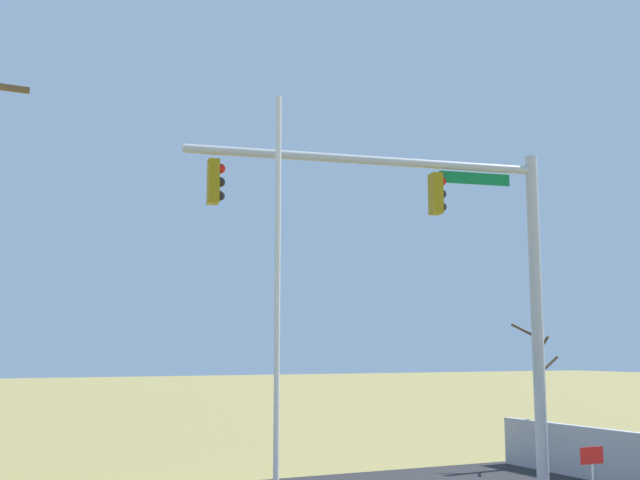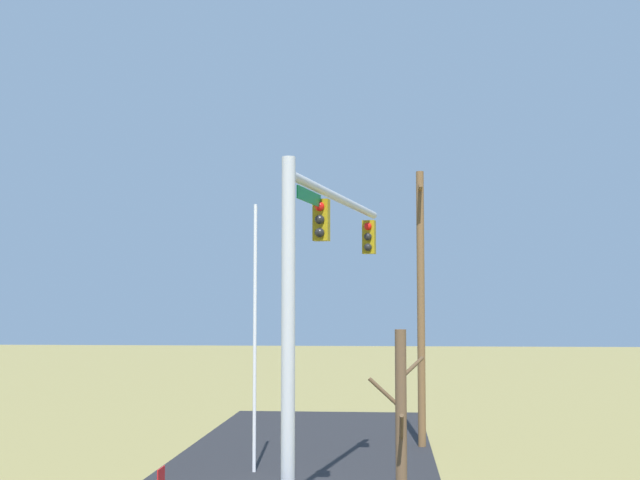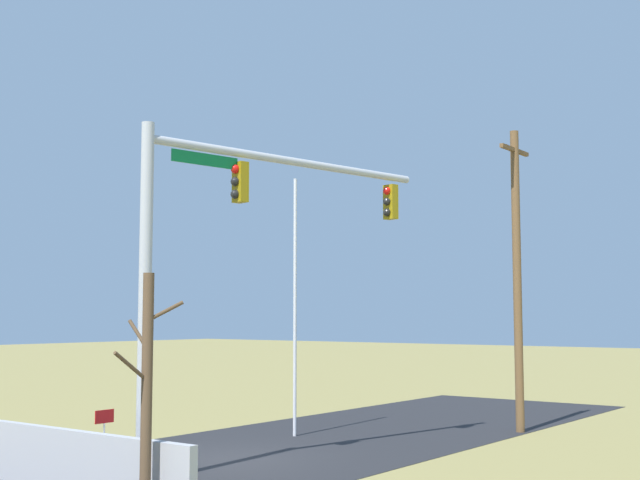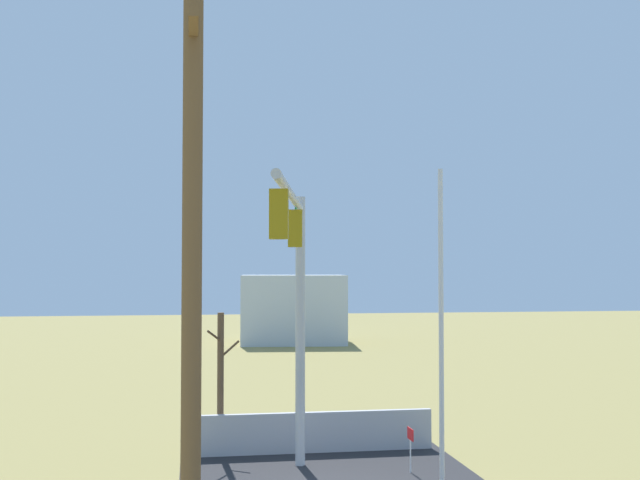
{
  "view_description": "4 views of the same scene",
  "coord_description": "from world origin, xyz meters",
  "px_view_note": "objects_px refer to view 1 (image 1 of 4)",
  "views": [
    {
      "loc": [
        -9.3,
        -13.83,
        3.04
      ],
      "look_at": [
        -1.65,
        2.05,
        5.53
      ],
      "focal_mm": 44.01,
      "sensor_mm": 36.0,
      "label": 1
    },
    {
      "loc": [
        20.55,
        2.6,
        4.7
      ],
      "look_at": [
        -1.55,
        0.87,
        6.37
      ],
      "focal_mm": 48.59,
      "sensor_mm": 36.0,
      "label": 2
    },
    {
      "loc": [
        15.46,
        14.48,
        3.49
      ],
      "look_at": [
        -1.74,
        1.48,
        5.45
      ],
      "focal_mm": 47.36,
      "sensor_mm": 36.0,
      "label": 3
    },
    {
      "loc": [
        -19.07,
        3.72,
        5.58
      ],
      "look_at": [
        -0.92,
        0.74,
        6.28
      ],
      "focal_mm": 44.02,
      "sensor_mm": 36.0,
      "label": 4
    }
  ],
  "objects_px": {
    "signal_mast": "(450,247)",
    "open_sign": "(592,464)",
    "bare_tree": "(537,382)",
    "flagpole": "(277,306)"
  },
  "relations": [
    {
      "from": "signal_mast",
      "to": "open_sign",
      "type": "xyz_separation_m",
      "value": [
        0.82,
        -3.3,
        -4.51
      ]
    },
    {
      "from": "flagpole",
      "to": "bare_tree",
      "type": "distance_m",
      "value": 10.18
    },
    {
      "from": "signal_mast",
      "to": "open_sign",
      "type": "distance_m",
      "value": 5.65
    },
    {
      "from": "flagpole",
      "to": "open_sign",
      "type": "relative_size",
      "value": 6.23
    },
    {
      "from": "signal_mast",
      "to": "open_sign",
      "type": "relative_size",
      "value": 6.84
    },
    {
      "from": "bare_tree",
      "to": "open_sign",
      "type": "xyz_separation_m",
      "value": [
        -3.16,
        -5.09,
        -1.29
      ]
    },
    {
      "from": "signal_mast",
      "to": "flagpole",
      "type": "relative_size",
      "value": 1.1
    },
    {
      "from": "signal_mast",
      "to": "flagpole",
      "type": "bearing_deg",
      "value": -157.01
    },
    {
      "from": "flagpole",
      "to": "bare_tree",
      "type": "xyz_separation_m",
      "value": [
        9.22,
        4.01,
        -1.61
      ]
    },
    {
      "from": "signal_mast",
      "to": "bare_tree",
      "type": "relative_size",
      "value": 1.95
    }
  ]
}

